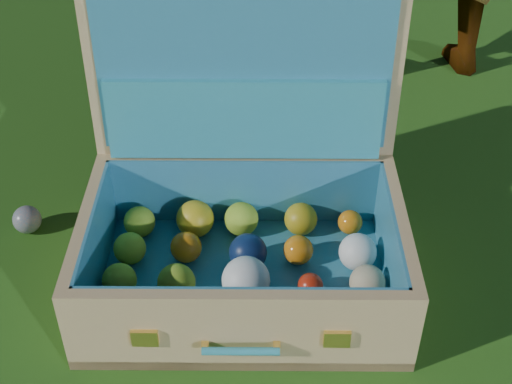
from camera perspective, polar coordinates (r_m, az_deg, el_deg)
The scene contains 3 objects.
ground at distance 1.69m, azimuth -1.19°, elevation -5.24°, with size 60.00×60.00×0.00m, color #215114.
stray_ball at distance 1.83m, azimuth -17.85°, elevation -2.11°, with size 0.07×0.07×0.07m, color teal.
suitcase at distance 1.56m, azimuth -1.09°, elevation -0.64°, with size 0.81×0.70×0.67m.
Camera 1 is at (0.40, -1.16, 1.16)m, focal length 50.00 mm.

